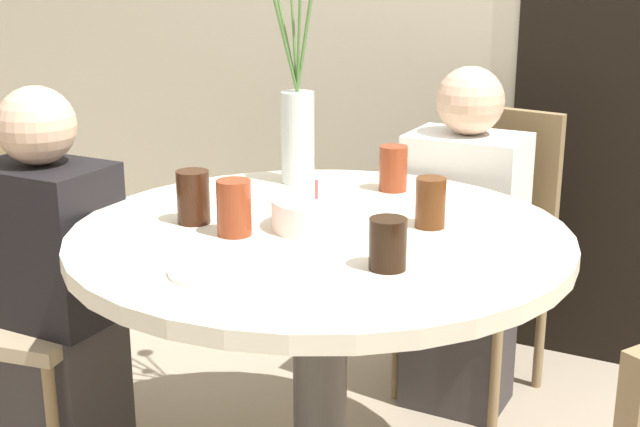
{
  "coord_description": "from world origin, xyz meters",
  "views": [
    {
      "loc": [
        0.91,
        -1.74,
        1.41
      ],
      "look_at": [
        0.0,
        0.0,
        0.81
      ],
      "focal_mm": 50.0,
      "sensor_mm": 36.0,
      "label": 1
    }
  ],
  "objects_px": {
    "flower_vase": "(297,73)",
    "drink_glass_1": "(193,197)",
    "person_boy": "(53,300)",
    "birthday_cake": "(317,213)",
    "drink_glass_0": "(388,244)",
    "chair_far_back": "(486,236)",
    "person_woman": "(463,253)",
    "drink_glass_3": "(431,203)",
    "drink_glass_4": "(234,208)",
    "chair_right_flank": "(1,289)",
    "drink_glass_2": "(393,168)",
    "side_plate": "(216,270)"
  },
  "relations": [
    {
      "from": "drink_glass_0",
      "to": "drink_glass_2",
      "type": "bearing_deg",
      "value": 112.23
    },
    {
      "from": "chair_far_back",
      "to": "chair_right_flank",
      "type": "relative_size",
      "value": 1.0
    },
    {
      "from": "flower_vase",
      "to": "drink_glass_0",
      "type": "distance_m",
      "value": 0.77
    },
    {
      "from": "side_plate",
      "to": "drink_glass_3",
      "type": "distance_m",
      "value": 0.56
    },
    {
      "from": "person_boy",
      "to": "birthday_cake",
      "type": "bearing_deg",
      "value": 10.8
    },
    {
      "from": "side_plate",
      "to": "drink_glass_4",
      "type": "distance_m",
      "value": 0.25
    },
    {
      "from": "chair_right_flank",
      "to": "drink_glass_2",
      "type": "relative_size",
      "value": 7.53
    },
    {
      "from": "drink_glass_2",
      "to": "flower_vase",
      "type": "bearing_deg",
      "value": -172.04
    },
    {
      "from": "birthday_cake",
      "to": "person_boy",
      "type": "relative_size",
      "value": 0.2
    },
    {
      "from": "chair_right_flank",
      "to": "side_plate",
      "type": "height_order",
      "value": "chair_right_flank"
    },
    {
      "from": "chair_far_back",
      "to": "flower_vase",
      "type": "bearing_deg",
      "value": -117.95
    },
    {
      "from": "drink_glass_0",
      "to": "side_plate",
      "type": "bearing_deg",
      "value": -148.64
    },
    {
      "from": "drink_glass_2",
      "to": "chair_far_back",
      "type": "bearing_deg",
      "value": 76.89
    },
    {
      "from": "chair_right_flank",
      "to": "drink_glass_2",
      "type": "distance_m",
      "value": 1.11
    },
    {
      "from": "drink_glass_0",
      "to": "person_woman",
      "type": "xyz_separation_m",
      "value": [
        -0.14,
        0.9,
        -0.32
      ]
    },
    {
      "from": "drink_glass_0",
      "to": "person_boy",
      "type": "distance_m",
      "value": 1.03
    },
    {
      "from": "chair_far_back",
      "to": "person_woman",
      "type": "bearing_deg",
      "value": -90.0
    },
    {
      "from": "birthday_cake",
      "to": "drink_glass_3",
      "type": "relative_size",
      "value": 1.79
    },
    {
      "from": "flower_vase",
      "to": "person_woman",
      "type": "height_order",
      "value": "flower_vase"
    },
    {
      "from": "drink_glass_1",
      "to": "person_woman",
      "type": "distance_m",
      "value": 0.98
    },
    {
      "from": "birthday_cake",
      "to": "drink_glass_1",
      "type": "distance_m",
      "value": 0.3
    },
    {
      "from": "birthday_cake",
      "to": "person_boy",
      "type": "xyz_separation_m",
      "value": [
        -0.72,
        -0.14,
        -0.31
      ]
    },
    {
      "from": "chair_far_back",
      "to": "chair_right_flank",
      "type": "xyz_separation_m",
      "value": [
        -1.02,
        -1.05,
        0.0
      ]
    },
    {
      "from": "chair_right_flank",
      "to": "birthday_cake",
      "type": "distance_m",
      "value": 0.94
    },
    {
      "from": "flower_vase",
      "to": "person_woman",
      "type": "relative_size",
      "value": 0.74
    },
    {
      "from": "drink_glass_1",
      "to": "drink_glass_4",
      "type": "height_order",
      "value": "drink_glass_4"
    },
    {
      "from": "drink_glass_3",
      "to": "person_boy",
      "type": "bearing_deg",
      "value": -164.39
    },
    {
      "from": "birthday_cake",
      "to": "flower_vase",
      "type": "bearing_deg",
      "value": 125.06
    },
    {
      "from": "drink_glass_2",
      "to": "drink_glass_4",
      "type": "relative_size",
      "value": 0.95
    },
    {
      "from": "flower_vase",
      "to": "chair_right_flank",
      "type": "bearing_deg",
      "value": -140.83
    },
    {
      "from": "side_plate",
      "to": "drink_glass_4",
      "type": "relative_size",
      "value": 1.52
    },
    {
      "from": "person_boy",
      "to": "chair_right_flank",
      "type": "bearing_deg",
      "value": -170.36
    },
    {
      "from": "flower_vase",
      "to": "drink_glass_1",
      "type": "distance_m",
      "value": 0.51
    },
    {
      "from": "flower_vase",
      "to": "drink_glass_4",
      "type": "distance_m",
      "value": 0.55
    },
    {
      "from": "side_plate",
      "to": "drink_glass_2",
      "type": "bearing_deg",
      "value": 84.99
    },
    {
      "from": "chair_right_flank",
      "to": "drink_glass_1",
      "type": "relative_size",
      "value": 7.23
    },
    {
      "from": "chair_far_back",
      "to": "chair_right_flank",
      "type": "height_order",
      "value": "same"
    },
    {
      "from": "chair_far_back",
      "to": "drink_glass_0",
      "type": "relative_size",
      "value": 8.57
    },
    {
      "from": "person_boy",
      "to": "side_plate",
      "type": "bearing_deg",
      "value": -17.83
    },
    {
      "from": "chair_right_flank",
      "to": "side_plate",
      "type": "relative_size",
      "value": 4.71
    },
    {
      "from": "chair_far_back",
      "to": "birthday_cake",
      "type": "distance_m",
      "value": 0.94
    },
    {
      "from": "birthday_cake",
      "to": "person_woman",
      "type": "height_order",
      "value": "person_woman"
    },
    {
      "from": "flower_vase",
      "to": "side_plate",
      "type": "relative_size",
      "value": 4.11
    },
    {
      "from": "chair_far_back",
      "to": "person_boy",
      "type": "relative_size",
      "value": 0.85
    },
    {
      "from": "chair_right_flank",
      "to": "flower_vase",
      "type": "xyz_separation_m",
      "value": [
        0.63,
        0.52,
        0.56
      ]
    },
    {
      "from": "drink_glass_4",
      "to": "person_boy",
      "type": "height_order",
      "value": "person_boy"
    },
    {
      "from": "chair_far_back",
      "to": "person_woman",
      "type": "height_order",
      "value": "person_woman"
    },
    {
      "from": "side_plate",
      "to": "person_boy",
      "type": "bearing_deg",
      "value": 162.17
    },
    {
      "from": "drink_glass_2",
      "to": "person_boy",
      "type": "bearing_deg",
      "value": -144.82
    },
    {
      "from": "flower_vase",
      "to": "person_boy",
      "type": "height_order",
      "value": "flower_vase"
    }
  ]
}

